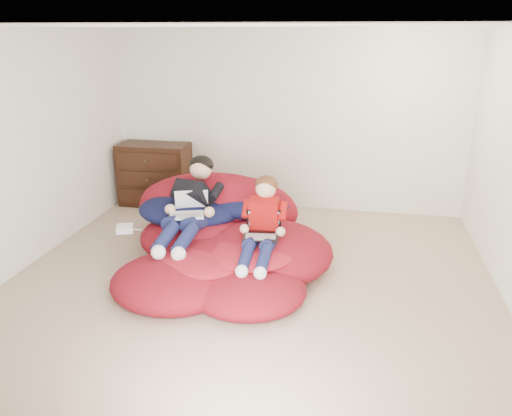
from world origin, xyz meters
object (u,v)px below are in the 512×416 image
at_px(laptop_white, 189,208).
at_px(laptop_black, 262,229).
at_px(older_boy, 192,200).
at_px(dresser, 155,174).
at_px(younger_boy, 262,221).
at_px(beanbag_pile, 222,239).

distance_m(laptop_white, laptop_black, 0.90).
bearing_deg(older_boy, laptop_white, -90.00).
xyz_separation_m(dresser, younger_boy, (2.01, -2.07, 0.20)).
relative_size(younger_boy, laptop_black, 2.48).
height_order(dresser, laptop_white, dresser).
bearing_deg(beanbag_pile, laptop_white, -165.56).
relative_size(older_boy, laptop_white, 2.93).
xyz_separation_m(laptop_white, laptop_black, (0.86, -0.24, -0.08)).
height_order(beanbag_pile, younger_boy, younger_boy).
relative_size(younger_boy, laptop_white, 2.05).
relative_size(older_boy, laptop_black, 3.55).
xyz_separation_m(older_boy, laptop_black, (0.86, -0.37, -0.12)).
bearing_deg(laptop_white, dresser, 122.08).
xyz_separation_m(dresser, older_boy, (1.15, -1.71, 0.24)).
xyz_separation_m(older_boy, laptop_white, (0.00, -0.12, -0.05)).
relative_size(beanbag_pile, older_boy, 1.81).
bearing_deg(younger_boy, laptop_black, -90.00).
distance_m(beanbag_pile, laptop_black, 0.69).
bearing_deg(dresser, laptop_black, -45.95).
relative_size(dresser, laptop_white, 2.17).
distance_m(older_boy, laptop_white, 0.13).
bearing_deg(younger_boy, beanbag_pile, 148.09).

